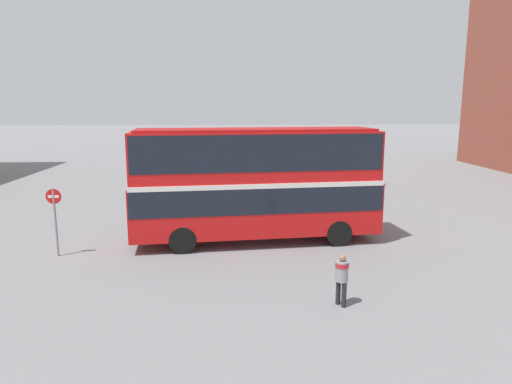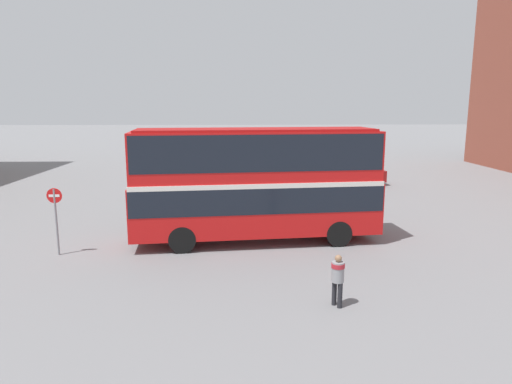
# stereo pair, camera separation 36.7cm
# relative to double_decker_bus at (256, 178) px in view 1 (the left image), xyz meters

# --- Properties ---
(ground_plane) EXTENTS (240.00, 240.00, 0.00)m
(ground_plane) POSITION_rel_double_decker_bus_xyz_m (-1.19, 0.50, -2.77)
(ground_plane) COLOR slate
(double_decker_bus) EXTENTS (10.55, 3.51, 4.84)m
(double_decker_bus) POSITION_rel_double_decker_bus_xyz_m (0.00, 0.00, 0.00)
(double_decker_bus) COLOR red
(double_decker_bus) RESTS_ON ground_plane
(pedestrian_foreground) EXTENTS (0.53, 0.53, 1.57)m
(pedestrian_foreground) POSITION_rel_double_decker_bus_xyz_m (2.14, -6.50, -1.81)
(pedestrian_foreground) COLOR #232328
(pedestrian_foreground) RESTS_ON ground_plane
(parked_car_kerb_near) EXTENTS (4.53, 2.42, 1.50)m
(parked_car_kerb_near) POSITION_rel_double_decker_bus_xyz_m (3.61, 8.12, -2.01)
(parked_car_kerb_near) COLOR black
(parked_car_kerb_near) RESTS_ON ground_plane
(parked_car_kerb_far) EXTENTS (4.36, 2.30, 1.63)m
(parked_car_kerb_far) POSITION_rel_double_decker_bus_xyz_m (7.74, 14.06, -1.96)
(parked_car_kerb_far) COLOR maroon
(parked_car_kerb_far) RESTS_ON ground_plane
(no_entry_sign) EXTENTS (0.58, 0.08, 2.66)m
(no_entry_sign) POSITION_rel_double_decker_bus_xyz_m (-7.80, -1.48, -1.02)
(no_entry_sign) COLOR gray
(no_entry_sign) RESTS_ON ground_plane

